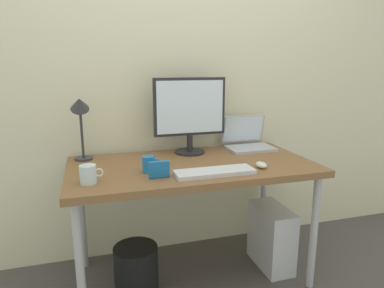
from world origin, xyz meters
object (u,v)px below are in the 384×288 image
(mouse, at_px, (261,165))
(glass_cup, at_px, (88,174))
(coffee_mug, at_px, (149,164))
(monitor, at_px, (190,112))
(desk_lamp, at_px, (80,114))
(desk, at_px, (192,173))
(keyboard, at_px, (215,172))
(wastebasket, at_px, (136,270))
(laptop, at_px, (247,140))
(computer_tower, at_px, (271,237))
(photo_frame, at_px, (159,169))

(mouse, height_order, glass_cup, glass_cup)
(glass_cup, bearing_deg, coffee_mug, 17.52)
(monitor, relative_size, desk_lamp, 1.19)
(desk, distance_m, coffee_mug, 0.31)
(keyboard, bearing_deg, monitor, 90.02)
(keyboard, distance_m, coffee_mug, 0.36)
(monitor, height_order, wastebasket, monitor)
(laptop, relative_size, keyboard, 0.73)
(laptop, xyz_separation_m, mouse, (-0.13, -0.46, -0.04))
(wastebasket, bearing_deg, computer_tower, 2.09)
(wastebasket, bearing_deg, monitor, 36.64)
(desk_lamp, distance_m, mouse, 1.12)
(keyboard, height_order, computer_tower, keyboard)
(laptop, height_order, coffee_mug, laptop)
(keyboard, relative_size, wastebasket, 1.47)
(glass_cup, xyz_separation_m, photo_frame, (0.36, -0.02, 0.00))
(desk, height_order, glass_cup, glass_cup)
(desk, distance_m, mouse, 0.42)
(desk_lamp, bearing_deg, coffee_mug, -43.93)
(mouse, distance_m, computer_tower, 0.62)
(desk, bearing_deg, mouse, -29.20)
(keyboard, height_order, glass_cup, glass_cup)
(photo_frame, bearing_deg, glass_cup, 176.72)
(glass_cup, height_order, computer_tower, glass_cup)
(mouse, xyz_separation_m, wastebasket, (-0.73, 0.13, -0.63))
(photo_frame, bearing_deg, keyboard, -3.82)
(keyboard, relative_size, computer_tower, 1.05)
(laptop, relative_size, photo_frame, 2.91)
(monitor, height_order, desk_lamp, monitor)
(desk, xyz_separation_m, computer_tower, (0.55, -0.04, -0.49))
(desk, distance_m, monitor, 0.43)
(laptop, distance_m, computer_tower, 0.68)
(photo_frame, bearing_deg, desk, 41.54)
(coffee_mug, distance_m, computer_tower, 1.02)
(desk, height_order, coffee_mug, coffee_mug)
(mouse, relative_size, photo_frame, 0.82)
(coffee_mug, bearing_deg, monitor, 45.31)
(monitor, bearing_deg, computer_tower, -30.01)
(mouse, xyz_separation_m, coffee_mug, (-0.63, 0.11, 0.03))
(monitor, bearing_deg, keyboard, -89.98)
(desk, relative_size, desk_lamp, 3.46)
(laptop, distance_m, desk_lamp, 1.14)
(glass_cup, xyz_separation_m, computer_tower, (1.15, 0.16, -0.60))
(desk_lamp, xyz_separation_m, photo_frame, (0.38, -0.46, -0.25))
(desk, relative_size, photo_frame, 13.23)
(monitor, xyz_separation_m, wastebasket, (-0.43, -0.32, -0.89))
(desk_lamp, bearing_deg, laptop, 0.84)
(mouse, bearing_deg, laptop, 74.27)
(monitor, relative_size, keyboard, 1.14)
(glass_cup, relative_size, wastebasket, 0.39)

